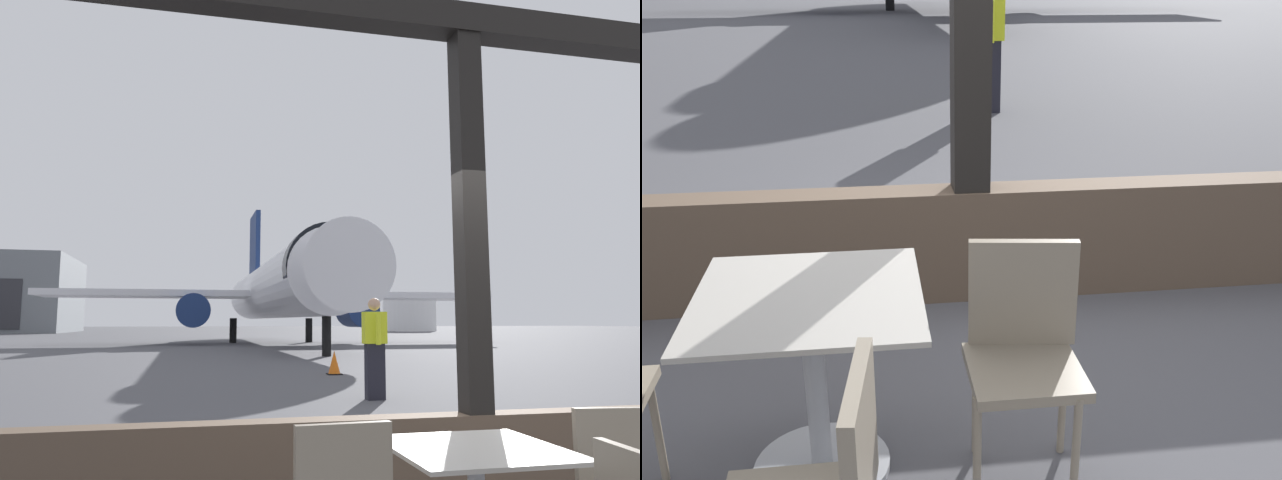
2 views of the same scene
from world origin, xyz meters
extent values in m
plane|color=#4C4C51|center=(0.00, 40.00, 0.00)|extent=(220.00, 220.00, 0.00)
cube|color=brown|center=(0.00, 0.00, 0.33)|extent=(9.06, 0.24, 0.65)
cube|color=black|center=(0.00, 0.00, 3.77)|extent=(9.06, 0.24, 0.24)
cube|color=black|center=(0.00, 0.00, 1.82)|extent=(0.20, 0.20, 3.65)
cube|color=#ADA89E|center=(-0.79, -1.52, 0.74)|extent=(0.79, 0.79, 0.02)
cube|color=gray|center=(-0.02, -1.50, 0.69)|extent=(0.40, 0.09, 0.41)
cylinder|color=silver|center=(3.19, 31.13, 3.23)|extent=(3.41, 27.46, 3.41)
cone|color=silver|center=(3.19, 16.10, 3.23)|extent=(3.24, 2.60, 3.24)
cylinder|color=black|center=(3.19, 18.00, 3.38)|extent=(3.47, 0.90, 3.47)
cube|color=silver|center=(-4.01, 32.26, 2.93)|extent=(12.71, 4.20, 0.36)
cube|color=silver|center=(10.39, 32.26, 2.93)|extent=(12.71, 4.20, 0.36)
cylinder|color=navy|center=(-1.71, 30.86, 1.93)|extent=(1.90, 3.20, 1.90)
cylinder|color=navy|center=(8.09, 30.86, 1.93)|extent=(1.90, 3.20, 1.90)
cube|color=navy|center=(3.19, 43.36, 7.33)|extent=(0.36, 4.40, 5.20)
cylinder|color=black|center=(3.19, 18.30, 0.76)|extent=(0.36, 0.36, 1.52)
cylinder|color=black|center=(0.79, 33.26, 0.76)|extent=(0.44, 0.44, 1.52)
cylinder|color=black|center=(5.59, 33.26, 0.76)|extent=(0.44, 0.44, 1.52)
cube|color=black|center=(1.08, 5.78, 0.47)|extent=(0.32, 0.20, 0.95)
cube|color=yellow|center=(1.08, 5.78, 1.23)|extent=(0.40, 0.22, 0.55)
sphere|color=tan|center=(1.08, 5.78, 1.63)|extent=(0.22, 0.22, 0.22)
cylinder|color=yellow|center=(1.08, 6.02, 1.20)|extent=(0.09, 0.09, 0.52)
cylinder|color=yellow|center=(1.07, 5.54, 1.20)|extent=(0.09, 0.09, 0.52)
cone|color=orange|center=(1.56, 10.61, 0.30)|extent=(0.32, 0.32, 0.59)
cube|color=black|center=(1.56, 10.61, 0.01)|extent=(0.36, 0.36, 0.03)
cylinder|color=white|center=(27.41, 71.87, 2.15)|extent=(7.12, 7.12, 4.30)
camera|label=1|loc=(-2.16, -4.22, 1.34)|focal=33.36mm
camera|label=2|loc=(-0.56, -3.83, 1.80)|focal=39.88mm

